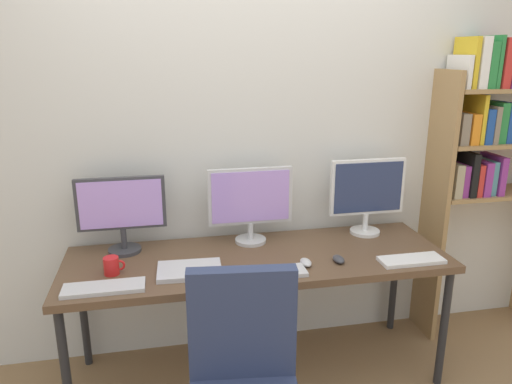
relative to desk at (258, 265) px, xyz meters
name	(u,v)px	position (x,y,z in m)	size (l,w,h in m)	color
wall_back	(244,141)	(0.00, 0.42, 0.61)	(4.46, 0.10, 2.60)	silver
desk	(258,265)	(0.00, 0.00, 0.00)	(2.06, 0.68, 0.74)	brown
bookshelf	(487,150)	(1.49, 0.23, 0.53)	(0.83, 0.28, 1.90)	#9E7A4C
monitor_left	(121,210)	(-0.71, 0.21, 0.30)	(0.47, 0.18, 0.43)	#38383D
monitor_center	(250,201)	(0.00, 0.21, 0.30)	(0.48, 0.18, 0.44)	silver
monitor_right	(367,192)	(0.71, 0.21, 0.31)	(0.46, 0.18, 0.46)	silver
keyboard_left	(104,288)	(-0.78, -0.23, 0.06)	(0.38, 0.13, 0.02)	silver
keyboard_center	(267,273)	(0.00, -0.23, 0.06)	(0.39, 0.13, 0.02)	silver
keyboard_right	(411,260)	(0.78, -0.23, 0.06)	(0.34, 0.13, 0.02)	silver
mouse_left_side	(306,262)	(0.22, -0.16, 0.07)	(0.06, 0.10, 0.03)	silver
mouse_right_side	(339,259)	(0.40, -0.16, 0.07)	(0.06, 0.10, 0.03)	#38383D
laptop_closed	(190,270)	(-0.38, -0.12, 0.06)	(0.32, 0.22, 0.02)	silver
coffee_mug	(112,266)	(-0.76, -0.07, 0.10)	(0.11, 0.08, 0.09)	red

